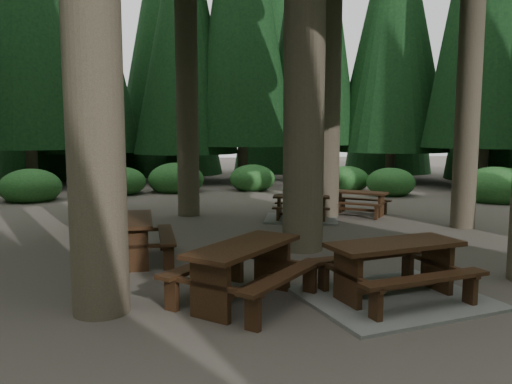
{
  "coord_description": "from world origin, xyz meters",
  "views": [
    {
      "loc": [
        -1.68,
        -9.83,
        2.44
      ],
      "look_at": [
        -0.02,
        1.33,
        1.1
      ],
      "focal_mm": 35.0,
      "sensor_mm": 36.0,
      "label": 1
    }
  ],
  "objects": [
    {
      "name": "picnic_table_c",
      "position": [
        1.64,
        3.77,
        0.22
      ],
      "size": [
        2.36,
        2.12,
        0.68
      ],
      "rotation": [
        0.0,
        0.0,
        -0.26
      ],
      "color": "gray",
      "rests_on": "ground"
    },
    {
      "name": "ground",
      "position": [
        0.0,
        0.0,
        0.0
      ],
      "size": [
        80.0,
        80.0,
        0.0
      ],
      "primitive_type": "plane",
      "color": "#514B42",
      "rests_on": "ground"
    },
    {
      "name": "shrub_ring",
      "position": [
        0.7,
        0.75,
        0.4
      ],
      "size": [
        23.86,
        24.64,
        1.49
      ],
      "color": "#21612A",
      "rests_on": "ground"
    },
    {
      "name": "picnic_table_e",
      "position": [
        -0.83,
        -2.92,
        0.57
      ],
      "size": [
        2.51,
        2.55,
        0.86
      ],
      "rotation": [
        0.0,
        0.0,
        0.86
      ],
      "color": "#32180F",
      "rests_on": "ground"
    },
    {
      "name": "picnic_table_a",
      "position": [
        1.36,
        -3.11,
        0.31
      ],
      "size": [
        2.98,
        2.66,
        0.86
      ],
      "rotation": [
        0.0,
        0.0,
        0.24
      ],
      "color": "gray",
      "rests_on": "ground"
    },
    {
      "name": "picnic_table_d",
      "position": [
        3.53,
        4.27,
        0.47
      ],
      "size": [
        2.1,
        2.03,
        0.71
      ],
      "rotation": [
        0.0,
        0.0,
        -0.62
      ],
      "color": "#32180F",
      "rests_on": "ground"
    },
    {
      "name": "picnic_table_b",
      "position": [
        -2.65,
        -0.26,
        0.56
      ],
      "size": [
        1.7,
        2.05,
        0.84
      ],
      "rotation": [
        0.0,
        0.0,
        1.65
      ],
      "color": "#32180F",
      "rests_on": "ground"
    }
  ]
}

